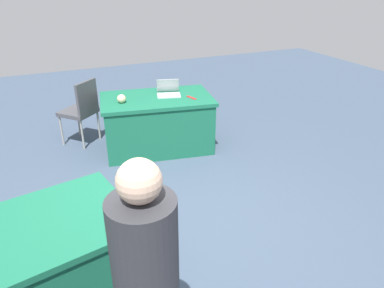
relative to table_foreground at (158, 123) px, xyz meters
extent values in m
plane|color=#3D4C60|center=(0.43, 2.01, -0.39)|extent=(14.40, 14.40, 0.00)
cube|color=#196647|center=(0.00, 0.00, 0.36)|extent=(1.66, 1.16, 0.05)
cube|color=#196647|center=(0.00, 0.00, -0.03)|extent=(1.59, 1.11, 0.72)
cube|color=#196647|center=(1.89, 2.36, -0.03)|extent=(1.85, 1.20, 0.72)
cylinder|color=#9E9993|center=(1.27, -0.65, -0.16)|extent=(0.03, 0.03, 0.45)
cylinder|color=#9E9993|center=(0.99, -0.91, -0.16)|extent=(0.03, 0.03, 0.45)
cylinder|color=#9E9993|center=(1.01, -0.37, -0.16)|extent=(0.03, 0.03, 0.45)
cylinder|color=#9E9993|center=(0.73, -0.63, -0.16)|extent=(0.03, 0.03, 0.45)
cube|color=#47474C|center=(1.00, -0.64, 0.10)|extent=(0.62, 0.62, 0.06)
cube|color=#47474C|center=(0.87, -0.49, 0.35)|extent=(0.33, 0.31, 0.45)
cylinder|color=#333338|center=(1.13, 3.20, 0.71)|extent=(0.46, 0.46, 0.62)
sphere|color=beige|center=(1.13, 3.20, 1.12)|extent=(0.21, 0.21, 0.21)
cube|color=silver|center=(-0.18, 0.01, 0.39)|extent=(0.37, 0.30, 0.02)
cube|color=#B7B7BC|center=(-0.22, -0.13, 0.49)|extent=(0.32, 0.16, 0.19)
sphere|color=beige|center=(0.49, 0.03, 0.44)|extent=(0.11, 0.11, 0.11)
cube|color=red|center=(-0.43, 0.22, 0.39)|extent=(0.09, 0.18, 0.01)
camera|label=1|loc=(1.46, 4.53, 1.96)|focal=33.56mm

